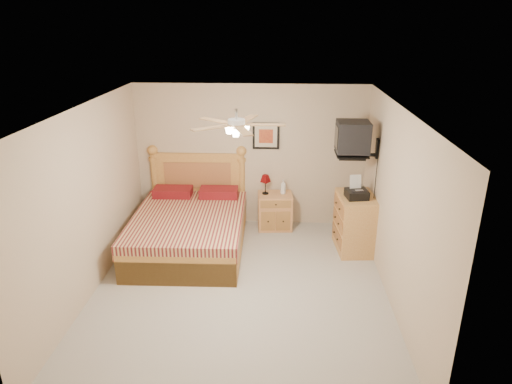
# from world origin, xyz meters

# --- Properties ---
(floor) EXTENTS (4.50, 4.50, 0.00)m
(floor) POSITION_xyz_m (0.00, 0.00, 0.00)
(floor) COLOR #A19B91
(floor) RESTS_ON ground
(ceiling) EXTENTS (4.00, 4.50, 0.04)m
(ceiling) POSITION_xyz_m (0.00, 0.00, 2.50)
(ceiling) COLOR white
(ceiling) RESTS_ON ground
(wall_back) EXTENTS (4.00, 0.04, 2.50)m
(wall_back) POSITION_xyz_m (0.00, 2.25, 1.25)
(wall_back) COLOR #BFA88C
(wall_back) RESTS_ON ground
(wall_front) EXTENTS (4.00, 0.04, 2.50)m
(wall_front) POSITION_xyz_m (0.00, -2.25, 1.25)
(wall_front) COLOR #BFA88C
(wall_front) RESTS_ON ground
(wall_left) EXTENTS (0.04, 4.50, 2.50)m
(wall_left) POSITION_xyz_m (-2.00, 0.00, 1.25)
(wall_left) COLOR #BFA88C
(wall_left) RESTS_ON ground
(wall_right) EXTENTS (0.04, 4.50, 2.50)m
(wall_right) POSITION_xyz_m (2.00, 0.00, 1.25)
(wall_right) COLOR #BFA88C
(wall_right) RESTS_ON ground
(bed) EXTENTS (1.73, 2.25, 1.44)m
(bed) POSITION_xyz_m (-0.92, 1.12, 0.72)
(bed) COLOR #BE7C38
(bed) RESTS_ON ground
(nightstand) EXTENTS (0.62, 0.49, 0.64)m
(nightstand) POSITION_xyz_m (0.44, 2.00, 0.32)
(nightstand) COLOR #C57C47
(nightstand) RESTS_ON ground
(table_lamp) EXTENTS (0.22, 0.22, 0.35)m
(table_lamp) POSITION_xyz_m (0.27, 2.02, 0.81)
(table_lamp) COLOR #5F0507
(table_lamp) RESTS_ON nightstand
(lotion_bottle) EXTENTS (0.13, 0.13, 0.25)m
(lotion_bottle) POSITION_xyz_m (0.58, 2.04, 0.77)
(lotion_bottle) COLOR silver
(lotion_bottle) RESTS_ON nightstand
(framed_picture) EXTENTS (0.46, 0.04, 0.46)m
(framed_picture) POSITION_xyz_m (0.27, 2.23, 1.62)
(framed_picture) COLOR black
(framed_picture) RESTS_ON wall_back
(dresser) EXTENTS (0.61, 0.83, 0.92)m
(dresser) POSITION_xyz_m (1.73, 1.27, 0.46)
(dresser) COLOR #B47235
(dresser) RESTS_ON ground
(fax_machine) EXTENTS (0.37, 0.38, 0.34)m
(fax_machine) POSITION_xyz_m (1.70, 1.18, 1.09)
(fax_machine) COLOR black
(fax_machine) RESTS_ON dresser
(magazine_lower) EXTENTS (0.28, 0.31, 0.02)m
(magazine_lower) POSITION_xyz_m (1.68, 1.52, 0.94)
(magazine_lower) COLOR #B0A78D
(magazine_lower) RESTS_ON dresser
(magazine_upper) EXTENTS (0.27, 0.32, 0.02)m
(magazine_upper) POSITION_xyz_m (1.70, 1.51, 0.96)
(magazine_upper) COLOR gray
(magazine_upper) RESTS_ON magazine_lower
(wall_tv) EXTENTS (0.56, 0.46, 0.58)m
(wall_tv) POSITION_xyz_m (1.75, 1.34, 1.81)
(wall_tv) COLOR black
(wall_tv) RESTS_ON wall_right
(ceiling_fan) EXTENTS (1.14, 1.14, 0.28)m
(ceiling_fan) POSITION_xyz_m (0.00, -0.20, 2.36)
(ceiling_fan) COLOR white
(ceiling_fan) RESTS_ON ceiling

